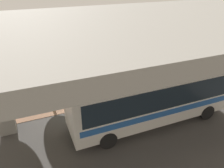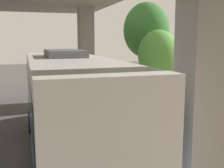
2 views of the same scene
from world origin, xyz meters
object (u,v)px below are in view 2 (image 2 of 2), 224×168
(fire_hydrant, at_px, (101,96))
(street_tree_far, at_px, (158,55))
(planter_middle, at_px, (132,106))
(planter_back, at_px, (196,120))
(bus, at_px, (70,102))
(street_tree_near, at_px, (146,30))
(planter_front, at_px, (151,102))

(fire_hydrant, height_order, street_tree_far, street_tree_far)
(planter_middle, xyz_separation_m, planter_back, (-1.49, 3.44, 0.07))
(bus, xyz_separation_m, planter_middle, (-3.73, -3.72, -1.25))
(planter_middle, bearing_deg, fire_hydrant, -85.11)
(planter_middle, distance_m, street_tree_near, 6.85)
(fire_hydrant, bearing_deg, street_tree_near, -175.94)
(fire_hydrant, bearing_deg, planter_back, 103.26)
(bus, bearing_deg, planter_front, -140.15)
(planter_front, distance_m, planter_back, 3.90)
(planter_front, height_order, street_tree_near, street_tree_near)
(planter_front, xyz_separation_m, planter_back, (-0.21, 3.89, 0.04))
(fire_hydrant, relative_size, planter_back, 0.53)
(fire_hydrant, relative_size, street_tree_far, 0.19)
(planter_front, relative_size, planter_back, 0.93)
(bus, height_order, fire_hydrant, bus)
(bus, distance_m, planter_front, 6.64)
(street_tree_near, bearing_deg, planter_middle, 58.93)
(bus, relative_size, planter_front, 6.28)
(fire_hydrant, xyz_separation_m, planter_front, (-1.67, 4.08, 0.34))
(planter_front, relative_size, planter_middle, 1.04)
(fire_hydrant, height_order, street_tree_near, street_tree_near)
(bus, bearing_deg, planter_back, -176.86)
(planter_back, relative_size, street_tree_near, 0.26)
(fire_hydrant, bearing_deg, street_tree_far, 134.92)
(planter_front, distance_m, planter_middle, 1.36)
(bus, height_order, planter_front, bus)
(planter_front, xyz_separation_m, street_tree_far, (-1.06, -1.35, 2.46))
(fire_hydrant, distance_m, planter_middle, 4.57)
(planter_middle, height_order, street_tree_near, street_tree_near)
(fire_hydrant, bearing_deg, planter_front, 112.19)
(fire_hydrant, xyz_separation_m, street_tree_far, (-2.72, 2.73, 2.80))
(fire_hydrant, xyz_separation_m, planter_middle, (-0.39, 4.54, 0.31))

